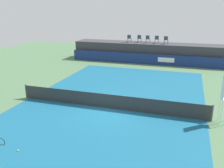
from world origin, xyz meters
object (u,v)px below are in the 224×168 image
object	(u,v)px
net_post_near	(26,91)
net_post_far	(212,113)
spectator_chair_right	(157,39)
spectator_chair_far_left	(129,38)
spectator_chair_far_right	(166,40)
tennis_ball	(18,150)
umpire_chair	(224,96)
spectator_chair_center	(148,39)
spectator_chair_left	(140,38)

from	to	relation	value
net_post_near	net_post_far	bearing A→B (deg)	0.00
net_post_far	spectator_chair_right	bearing A→B (deg)	109.12
spectator_chair_far_left	spectator_chair_far_right	xyz separation A→B (m)	(4.41, -0.20, 0.00)
net_post_near	tennis_ball	bearing A→B (deg)	-56.83
umpire_chair	net_post_far	world-z (taller)	umpire_chair
net_post_near	tennis_ball	world-z (taller)	net_post_near
spectator_chair_far_left	tennis_ball	bearing A→B (deg)	-89.76
spectator_chair_center	spectator_chair_right	distance (m)	1.06
spectator_chair_center	spectator_chair_far_right	bearing A→B (deg)	-6.15
spectator_chair_left	spectator_chair_far_left	bearing A→B (deg)	-171.08
net_post_near	spectator_chair_center	bearing A→B (deg)	68.50
spectator_chair_far_left	umpire_chair	world-z (taller)	spectator_chair_far_left
spectator_chair_left	spectator_chair_center	world-z (taller)	same
spectator_chair_center	tennis_ball	distance (m)	21.50
umpire_chair	net_post_far	xyz separation A→B (m)	(-0.47, 0.02, -1.09)
spectator_chair_far_right	net_post_near	world-z (taller)	spectator_chair_far_right
net_post_near	spectator_chair_right	bearing A→B (deg)	65.17
spectator_chair_left	spectator_chair_right	size ratio (longest dim) A/B	1.00
spectator_chair_far_left	spectator_chair_far_right	distance (m)	4.41
net_post_near	net_post_far	size ratio (longest dim) A/B	1.00
spectator_chair_right	net_post_near	xyz separation A→B (m)	(-7.09, -15.32, -2.19)
spectator_chair_far_right	tennis_ball	distance (m)	21.60
spectator_chair_left	net_post_near	distance (m)	16.41
spectator_chair_center	umpire_chair	size ratio (longest dim) A/B	0.32
net_post_near	spectator_chair_left	bearing A→B (deg)	72.11
spectator_chair_far_left	umpire_chair	size ratio (longest dim) A/B	0.32
umpire_chair	net_post_near	xyz separation A→B (m)	(-12.87, 0.02, -1.09)
umpire_chair	tennis_ball	size ratio (longest dim) A/B	40.59
spectator_chair_left	spectator_chair_far_right	distance (m)	3.21
spectator_chair_center	tennis_ball	world-z (taller)	spectator_chair_center
spectator_chair_far_left	net_post_far	distance (m)	17.68
spectator_chair_center	net_post_far	size ratio (longest dim) A/B	0.89
umpire_chair	spectator_chair_right	bearing A→B (deg)	110.66
spectator_chair_left	net_post_near	size ratio (longest dim) A/B	0.89
spectator_chair_far_left	spectator_chair_center	size ratio (longest dim) A/B	1.00
spectator_chair_center	spectator_chair_far_right	xyz separation A→B (m)	(2.15, -0.23, 0.00)
spectator_chair_right	umpire_chair	distance (m)	16.43
spectator_chair_far_left	net_post_near	xyz separation A→B (m)	(-3.77, -15.28, -2.19)
spectator_chair_center	net_post_far	xyz separation A→B (m)	(6.37, -15.31, -2.19)
spectator_chair_right	umpire_chair	xyz separation A→B (m)	(5.79, -15.34, -1.11)
spectator_chair_left	umpire_chair	xyz separation A→B (m)	(7.88, -15.49, -1.11)
tennis_ball	net_post_near	bearing A→B (deg)	123.17
spectator_chair_right	net_post_near	size ratio (longest dim) A/B	0.89
spectator_chair_far_left	spectator_chair_left	size ratio (longest dim) A/B	1.00
spectator_chair_right	net_post_far	bearing A→B (deg)	-70.88
spectator_chair_left	spectator_chair_center	bearing A→B (deg)	-8.64
spectator_chair_left	spectator_chair_right	distance (m)	2.10
spectator_chair_left	net_post_near	world-z (taller)	spectator_chair_left
spectator_chair_left	spectator_chair_far_right	size ratio (longest dim) A/B	1.00
spectator_chair_far_right	net_post_far	world-z (taller)	spectator_chair_far_right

